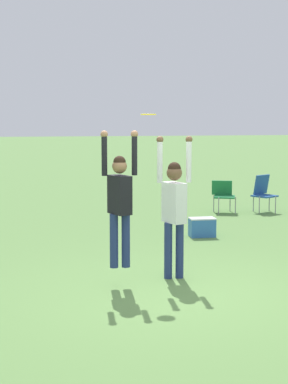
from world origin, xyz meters
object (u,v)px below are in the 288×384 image
Objects in this scene: person_jumping at (120,197)px; cooler_box at (202,227)px; person_defending at (174,204)px; camping_chair_2 at (263,191)px; frisbee at (148,114)px; camping_chair_1 at (223,194)px.

person_jumping is 3.79× the size of cooler_box.
person_defending is 3.48m from cooler_box.
person_defending is 2.31× the size of camping_chair_2.
person_defending is at bearing -90.00° from person_jumping.
frisbee is 7.49m from camping_chair_2.
person_jumping is 7.78m from camping_chair_2.
person_defending reaches higher than camping_chair_1.
cooler_box is (-1.37, -2.99, -0.28)m from camping_chair_1.
person_jumping reaches higher than cooler_box.
camping_chair_2 is (4.04, 6.01, -1.92)m from frisbee.
person_jumping is 2.10× the size of camping_chair_2.
camping_chair_2 is at bearing -56.64° from person_jumping.
cooler_box is at bearing 84.33° from camping_chair_1.
person_defending is at bearing -112.54° from cooler_box.
camping_chair_2 is 1.80× the size of cooler_box.
person_defending is 6.67m from camping_chair_1.
frisbee is 0.24× the size of camping_chair_2.
camping_chair_1 is at bearing 65.44° from cooler_box.
person_defending is 9.54× the size of frisbee.
person_defending is 2.72× the size of camping_chair_1.
frisbee reaches higher than camping_chair_2.
camping_chair_2 reaches higher than camping_chair_1.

